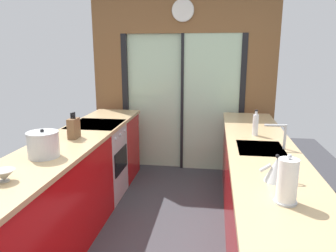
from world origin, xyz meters
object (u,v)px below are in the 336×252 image
(mixing_bowl_far, at_px, (4,175))
(stock_pot, at_px, (43,144))
(paper_towel_roll, at_px, (287,181))
(soap_bottle, at_px, (255,125))
(kettle, at_px, (277,170))
(knife_block, at_px, (74,128))
(oven_range, at_px, (98,161))

(mixing_bowl_far, relative_size, stock_pot, 0.59)
(paper_towel_roll, bearing_deg, mixing_bowl_far, 178.60)
(stock_pot, height_order, soap_bottle, soap_bottle)
(stock_pot, relative_size, paper_towel_roll, 0.87)
(kettle, bearing_deg, mixing_bowl_far, -171.47)
(mixing_bowl_far, height_order, stock_pot, stock_pot)
(knife_block, xyz_separation_m, stock_pot, (-0.00, -0.57, 0.00))
(soap_bottle, bearing_deg, paper_towel_roll, -90.00)
(kettle, xyz_separation_m, soap_bottle, (-0.00, 1.18, 0.03))
(mixing_bowl_far, height_order, paper_towel_roll, paper_towel_roll)
(soap_bottle, relative_size, paper_towel_roll, 0.91)
(oven_range, distance_m, paper_towel_roll, 2.58)
(oven_range, relative_size, soap_bottle, 3.48)
(knife_block, relative_size, paper_towel_roll, 0.91)
(paper_towel_roll, bearing_deg, knife_block, 147.69)
(oven_range, bearing_deg, kettle, -38.77)
(oven_range, relative_size, mixing_bowl_far, 6.12)
(oven_range, distance_m, knife_block, 0.85)
(stock_pot, xyz_separation_m, paper_towel_roll, (1.78, -0.55, 0.02))
(knife_block, height_order, stock_pot, knife_block)
(knife_block, height_order, soap_bottle, same)
(oven_range, relative_size, paper_towel_roll, 3.16)
(oven_range, distance_m, kettle, 2.37)
(oven_range, bearing_deg, knife_block, -88.33)
(mixing_bowl_far, height_order, soap_bottle, soap_bottle)
(mixing_bowl_far, relative_size, soap_bottle, 0.57)
(oven_range, height_order, paper_towel_roll, paper_towel_roll)
(kettle, relative_size, soap_bottle, 0.90)
(knife_block, bearing_deg, stock_pot, -90.00)
(oven_range, bearing_deg, mixing_bowl_far, -89.38)
(mixing_bowl_far, xyz_separation_m, paper_towel_roll, (1.78, -0.04, 0.09))
(knife_block, bearing_deg, soap_bottle, 11.71)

